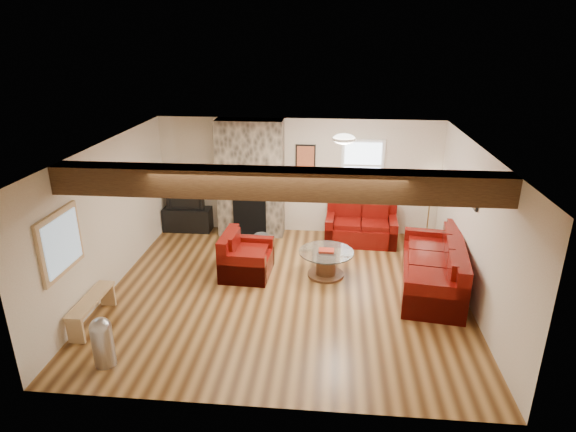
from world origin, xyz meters
name	(u,v)px	position (x,y,z in m)	size (l,w,h in m)	color
room	(286,224)	(0.00, 0.00, 1.25)	(8.00, 8.00, 8.00)	#533116
oak_beam	(277,183)	(0.00, -1.25, 2.31)	(6.00, 0.36, 0.38)	black
chimney_breast	(251,180)	(-1.00, 2.49, 1.22)	(1.40, 0.67, 2.50)	#363029
back_window	(362,165)	(1.35, 2.71, 1.55)	(0.90, 0.08, 1.10)	white
hatch_window	(61,243)	(-2.96, -1.50, 1.45)	(0.08, 1.00, 0.90)	tan
ceiling_dome	(344,141)	(0.90, 0.90, 2.44)	(0.40, 0.40, 0.18)	beige
artwork_back	(306,157)	(0.15, 2.71, 1.70)	(0.42, 0.06, 0.52)	black
artwork_right	(473,194)	(2.96, 0.30, 1.75)	(0.06, 0.55, 0.42)	black
sofa_three	(432,264)	(2.48, 0.37, 0.44)	(2.29, 0.96, 0.88)	#400504
loveseat	(361,225)	(1.36, 2.23, 0.39)	(1.46, 0.84, 0.78)	#400504
armchair_red	(247,254)	(-0.78, 0.57, 0.39)	(0.97, 0.85, 0.79)	#400504
coffee_table	(326,263)	(0.66, 0.64, 0.24)	(0.99, 0.99, 0.52)	#452816
tv_cabinet	(188,219)	(-2.45, 2.53, 0.26)	(1.05, 0.42, 0.52)	black
television	(186,198)	(-2.45, 2.53, 0.77)	(0.85, 0.11, 0.49)	black
floor_lamp	(432,182)	(2.78, 2.55, 1.27)	(0.38, 0.38, 1.48)	tan
pine_bench	(92,311)	(-2.83, -1.23, 0.21)	(0.26, 1.12, 0.42)	tan
pedal_bin	(103,342)	(-2.21, -2.15, 0.35)	(0.28, 0.28, 0.70)	#AAAAAF
coal_bucket	(261,241)	(-0.69, 1.77, 0.14)	(0.31, 0.31, 0.29)	slate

